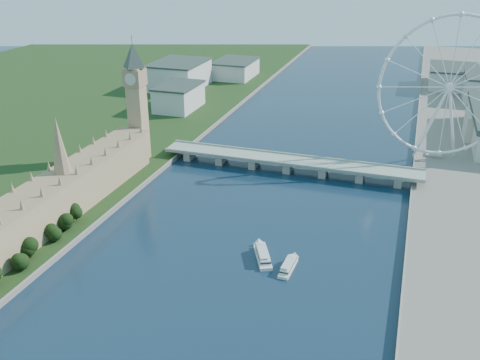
% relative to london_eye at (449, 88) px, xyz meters
% --- Properties ---
extents(parliament_range, '(24.00, 200.00, 70.00)m').
position_rel_london_eye_xyz_m(parliament_range, '(-247.98, -185.08, -49.04)').
color(parliament_range, tan).
rests_on(parliament_range, ground).
extents(big_ben, '(20.02, 20.02, 110.00)m').
position_rel_london_eye_xyz_m(big_ben, '(-247.98, -77.08, -0.95)').
color(big_ben, tan).
rests_on(big_ben, ground).
extents(westminster_bridge, '(220.00, 22.00, 9.50)m').
position_rel_london_eye_xyz_m(westminster_bridge, '(-119.98, -55.08, -60.89)').
color(westminster_bridge, gray).
rests_on(westminster_bridge, ground).
extents(london_eye, '(113.60, 39.12, 124.30)m').
position_rel_london_eye_xyz_m(london_eye, '(0.00, 0.00, 0.00)').
color(london_eye, silver).
rests_on(london_eye, ground).
extents(city_skyline, '(505.00, 280.00, 32.00)m').
position_rel_london_eye_xyz_m(city_skyline, '(-80.75, 205.00, -50.56)').
color(city_skyline, beige).
rests_on(city_skyline, ground).
extents(tour_boat_near, '(20.01, 30.71, 6.70)m').
position_rel_london_eye_xyz_m(tour_boat_near, '(-101.99, -196.66, -67.52)').
color(tour_boat_near, silver).
rests_on(tour_boat_near, ground).
extents(tour_boat_far, '(7.81, 26.10, 5.66)m').
position_rel_london_eye_xyz_m(tour_boat_far, '(-84.62, -202.85, -67.52)').
color(tour_boat_far, silver).
rests_on(tour_boat_far, ground).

